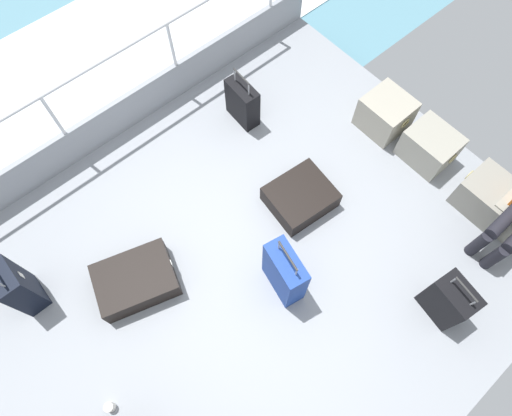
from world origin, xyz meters
TOP-DOWN VIEW (x-y plane):
  - ground_plane at (0.00, 0.00)m, footprint 4.40×5.20m
  - gunwale_port at (-2.17, 0.00)m, footprint 0.06×5.20m
  - railing_port at (-2.17, 0.00)m, footprint 0.04×4.20m
  - sea_wake at (-3.60, 0.00)m, footprint 12.00×12.00m
  - cargo_crate_0 at (-0.30, 2.12)m, footprint 0.52×0.46m
  - cargo_crate_1 at (0.29, 2.16)m, footprint 0.55×0.43m
  - cargo_crate_2 at (1.08, 2.14)m, footprint 0.61×0.46m
  - suitcase_1 at (1.45, 0.96)m, footprint 0.41×0.30m
  - suitcase_2 at (-0.19, 0.74)m, footprint 0.61×0.68m
  - suitcase_3 at (0.33, 0.02)m, footprint 0.47×0.29m
  - suitcase_4 at (-1.41, 1.00)m, footprint 0.41×0.21m
  - suitcase_5 at (-1.12, -1.84)m, footprint 0.35×0.21m
  - suitcase_6 at (-0.57, -1.02)m, footprint 0.71×0.84m
  - paper_cup at (0.18, -1.81)m, footprint 0.08×0.08m

SIDE VIEW (x-z plane):
  - sea_wake at x=-3.60m, z-range -0.35..-0.33m
  - ground_plane at x=0.00m, z-range -0.06..0.00m
  - paper_cup at x=0.18m, z-range 0.00..0.10m
  - suitcase_2 at x=-0.19m, z-range 0.00..0.23m
  - suitcase_6 at x=-0.57m, z-range 0.00..0.25m
  - cargo_crate_2 at x=1.08m, z-range 0.00..0.37m
  - cargo_crate_1 at x=0.29m, z-range 0.00..0.38m
  - cargo_crate_0 at x=-0.30m, z-range 0.00..0.41m
  - gunwale_port at x=-2.17m, z-range 0.00..0.45m
  - suitcase_4 at x=-1.41m, z-range -0.08..0.59m
  - suitcase_1 at x=1.45m, z-range -0.06..0.59m
  - suitcase_5 at x=-1.12m, z-range -0.07..0.70m
  - suitcase_3 at x=0.33m, z-range -0.07..0.73m
  - railing_port at x=-2.17m, z-range 0.27..1.29m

